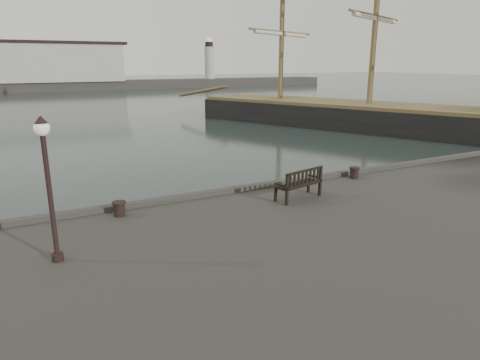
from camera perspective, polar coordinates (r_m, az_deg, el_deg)
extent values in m
plane|color=black|center=(17.03, 2.07, -6.03)|extent=(400.00, 400.00, 0.00)
cube|color=#383530|center=(106.20, -23.61, 11.38)|extent=(140.00, 8.00, 2.00)
cube|color=#9F9E93|center=(105.78, -28.33, 13.56)|extent=(46.00, 9.00, 8.00)
cube|color=black|center=(105.86, -28.64, 15.86)|extent=(48.00, 9.50, 0.60)
cylinder|color=#9F9E93|center=(115.28, -4.10, 15.31)|extent=(2.40, 2.40, 8.00)
sphere|color=silver|center=(115.39, -4.16, 17.99)|extent=(1.61, 1.61, 1.61)
cube|color=black|center=(15.21, 7.80, -0.60)|extent=(1.93, 1.02, 0.05)
cube|color=black|center=(14.96, 8.60, 0.19)|extent=(1.81, 0.48, 0.55)
cube|color=black|center=(15.28, 7.76, -1.51)|extent=(1.80, 0.91, 0.51)
cylinder|color=black|center=(13.97, -15.78, -3.71)|extent=(0.58, 0.58, 0.46)
cylinder|color=black|center=(18.39, 15.00, 0.94)|extent=(0.57, 0.57, 0.47)
cylinder|color=black|center=(10.95, -23.94, -2.36)|extent=(0.12, 0.12, 3.15)
cylinder|color=black|center=(11.46, -23.13, -9.42)|extent=(0.27, 0.27, 0.20)
sphere|color=silver|center=(10.60, -24.93, 6.29)|extent=(0.35, 0.35, 0.35)
cone|color=black|center=(10.57, -25.05, 7.34)|extent=(0.30, 0.30, 0.18)
cube|color=black|center=(43.31, 16.59, 7.02)|extent=(21.45, 35.42, 3.57)
cube|color=brown|center=(43.09, 16.79, 9.57)|extent=(20.82, 34.63, 0.30)
cylinder|color=brown|center=(47.85, 5.70, 22.74)|extent=(0.50, 0.50, 20.43)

